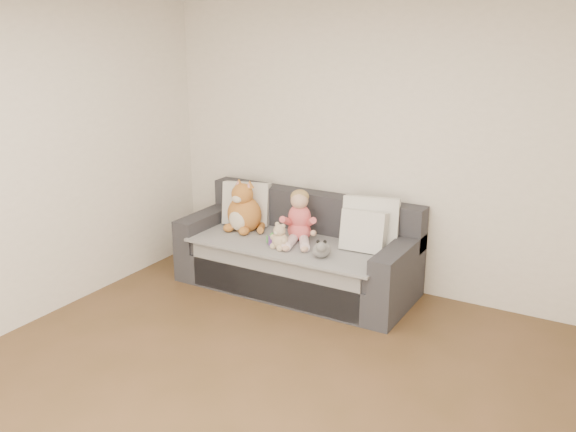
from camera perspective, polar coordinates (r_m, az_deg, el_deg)
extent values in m
plane|color=brown|center=(4.30, -5.00, -17.60)|extent=(5.00, 5.00, 0.00)
plane|color=silver|center=(5.86, 8.85, 5.76)|extent=(4.50, 0.00, 4.50)
cube|color=#29282D|center=(6.05, 0.71, -5.06)|extent=(2.20, 0.90, 0.30)
cube|color=#29282D|center=(5.94, 0.58, -3.15)|extent=(1.90, 0.80, 0.15)
cube|color=#29282D|center=(6.17, 2.33, 0.32)|extent=(2.20, 0.20, 0.40)
cube|color=#29282D|center=(6.46, -7.02, -0.87)|extent=(0.20, 0.90, 0.30)
cube|color=#29282D|center=(5.55, 9.78, -4.10)|extent=(0.20, 0.90, 0.30)
cube|color=#959698|center=(5.90, 0.49, -2.42)|extent=(1.85, 0.88, 0.02)
cube|color=#959698|center=(5.67, -1.48, -5.83)|extent=(1.70, 0.02, 0.41)
cube|color=silver|center=(6.35, -3.70, 1.12)|extent=(0.50, 0.33, 0.44)
cube|color=silver|center=(5.76, 7.37, -0.55)|extent=(0.54, 0.34, 0.47)
cube|color=silver|center=(5.66, 6.73, -1.33)|extent=(0.41, 0.20, 0.38)
ellipsoid|color=#EA6152|center=(5.93, 1.02, -1.30)|extent=(0.23, 0.19, 0.19)
ellipsoid|color=#EA6152|center=(5.90, 1.04, -0.07)|extent=(0.22, 0.18, 0.24)
ellipsoid|color=#DBAA8C|center=(5.83, 1.03, 1.41)|extent=(0.16, 0.16, 0.16)
ellipsoid|color=tan|center=(5.85, 1.06, 1.72)|extent=(0.17, 0.17, 0.13)
cylinder|color=#EA6152|center=(5.84, -0.10, -0.46)|extent=(0.08, 0.23, 0.15)
cylinder|color=#EA6152|center=(5.82, 2.03, -0.53)|extent=(0.19, 0.21, 0.15)
ellipsoid|color=#DBAA8C|center=(5.79, -0.52, -1.42)|extent=(0.06, 0.06, 0.06)
ellipsoid|color=#DBAA8C|center=(5.76, 2.26, -1.53)|extent=(0.06, 0.06, 0.06)
cylinder|color=#E5B2C6|center=(5.77, 0.17, -2.35)|extent=(0.16, 0.30, 0.10)
cylinder|color=#E5B2C6|center=(5.75, 1.46, -2.41)|extent=(0.22, 0.29, 0.10)
ellipsoid|color=#DBAA8C|center=(5.64, -0.16, -2.88)|extent=(0.06, 0.09, 0.05)
ellipsoid|color=#DBAA8C|center=(5.62, 1.49, -2.95)|extent=(0.06, 0.09, 0.05)
ellipsoid|color=#AA5925|center=(6.19, -3.89, 0.14)|extent=(0.34, 0.29, 0.36)
ellipsoid|color=beige|center=(6.11, -4.54, -0.38)|extent=(0.18, 0.08, 0.20)
ellipsoid|color=#AA5925|center=(6.11, -4.08, 1.95)|extent=(0.21, 0.21, 0.21)
ellipsoid|color=beige|center=(6.05, -4.58, 1.50)|extent=(0.10, 0.06, 0.07)
cone|color=#AA5925|center=(6.15, -4.38, 3.00)|extent=(0.08, 0.08, 0.07)
cone|color=pink|center=(6.14, -4.46, 2.94)|extent=(0.05, 0.05, 0.05)
cone|color=#AA5925|center=(6.08, -3.42, 2.85)|extent=(0.08, 0.08, 0.07)
cone|color=pink|center=(6.07, -3.49, 2.78)|extent=(0.05, 0.05, 0.05)
ellipsoid|color=#AA5925|center=(6.18, -5.30, -1.05)|extent=(0.10, 0.12, 0.08)
ellipsoid|color=#AA5925|center=(6.07, -3.93, -1.34)|extent=(0.10, 0.12, 0.08)
cylinder|color=#AA5925|center=(6.17, -2.40, -1.04)|extent=(0.16, 0.23, 0.08)
ellipsoid|color=beige|center=(5.70, -0.70, -2.24)|extent=(0.15, 0.13, 0.15)
ellipsoid|color=beige|center=(5.66, -0.77, -1.28)|extent=(0.11, 0.11, 0.11)
ellipsoid|color=beige|center=(5.68, -0.96, -0.72)|extent=(0.04, 0.04, 0.04)
ellipsoid|color=beige|center=(5.63, -0.44, -0.89)|extent=(0.04, 0.04, 0.04)
ellipsoid|color=beige|center=(5.64, -1.08, -1.49)|extent=(0.04, 0.04, 0.04)
ellipsoid|color=beige|center=(5.73, -1.32, -1.89)|extent=(0.06, 0.06, 0.06)
ellipsoid|color=beige|center=(5.64, -0.34, -2.23)|extent=(0.06, 0.06, 0.06)
ellipsoid|color=beige|center=(5.72, -1.33, -2.69)|extent=(0.06, 0.06, 0.06)
ellipsoid|color=beige|center=(5.66, -0.74, -2.90)|extent=(0.06, 0.06, 0.06)
ellipsoid|color=white|center=(5.52, 3.01, -3.02)|extent=(0.15, 0.19, 0.13)
ellipsoid|color=white|center=(5.41, 2.97, -2.78)|extent=(0.09, 0.09, 0.09)
ellipsoid|color=black|center=(5.42, 2.68, -2.29)|extent=(0.03, 0.03, 0.03)
ellipsoid|color=black|center=(5.41, 3.30, -2.31)|extent=(0.03, 0.03, 0.03)
cylinder|color=#653796|center=(5.79, -1.42, -2.16)|extent=(0.09, 0.09, 0.09)
cone|color=green|center=(5.78, -1.42, -1.62)|extent=(0.08, 0.08, 0.04)
cylinder|color=green|center=(5.80, -1.87, -2.08)|extent=(0.02, 0.02, 0.06)
cylinder|color=green|center=(5.78, -0.96, -2.14)|extent=(0.02, 0.02, 0.06)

